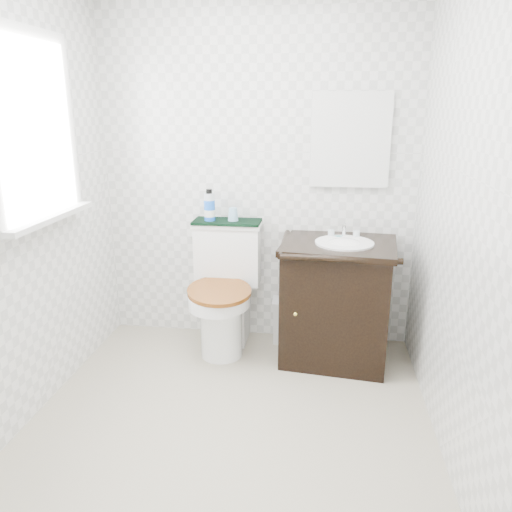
% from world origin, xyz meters
% --- Properties ---
extents(floor, '(2.40, 2.40, 0.00)m').
position_xyz_m(floor, '(0.00, 0.00, 0.00)').
color(floor, '#A69B86').
rests_on(floor, ground).
extents(wall_back, '(2.40, 0.00, 2.40)m').
position_xyz_m(wall_back, '(0.00, 1.20, 1.20)').
color(wall_back, white).
rests_on(wall_back, ground).
extents(wall_front, '(2.40, 0.00, 2.40)m').
position_xyz_m(wall_front, '(0.00, -1.20, 1.20)').
color(wall_front, white).
rests_on(wall_front, ground).
extents(wall_left, '(0.00, 2.40, 2.40)m').
position_xyz_m(wall_left, '(-1.10, 0.00, 1.20)').
color(wall_left, white).
rests_on(wall_left, ground).
extents(wall_right, '(0.00, 2.40, 2.40)m').
position_xyz_m(wall_right, '(1.10, 0.00, 1.20)').
color(wall_right, white).
rests_on(wall_right, ground).
extents(window, '(0.02, 0.70, 0.90)m').
position_xyz_m(window, '(-1.07, 0.25, 1.55)').
color(window, white).
rests_on(window, wall_left).
extents(mirror, '(0.50, 0.02, 0.60)m').
position_xyz_m(mirror, '(0.63, 1.18, 1.45)').
color(mirror, silver).
rests_on(mirror, wall_back).
extents(toilet, '(0.52, 0.69, 0.88)m').
position_xyz_m(toilet, '(-0.20, 0.96, 0.38)').
color(toilet, white).
rests_on(toilet, floor).
extents(vanity, '(0.78, 0.69, 0.92)m').
position_xyz_m(vanity, '(0.58, 0.90, 0.43)').
color(vanity, black).
rests_on(vanity, floor).
extents(trash_bin, '(0.23, 0.19, 0.32)m').
position_xyz_m(trash_bin, '(0.24, 1.10, 0.16)').
color(trash_bin, silver).
rests_on(trash_bin, floor).
extents(towel, '(0.47, 0.22, 0.02)m').
position_xyz_m(towel, '(-0.20, 1.09, 0.89)').
color(towel, black).
rests_on(towel, toilet).
extents(mouthwash_bottle, '(0.08, 0.08, 0.22)m').
position_xyz_m(mouthwash_bottle, '(-0.32, 1.07, 1.00)').
color(mouthwash_bottle, blue).
rests_on(mouthwash_bottle, towel).
extents(cup, '(0.07, 0.07, 0.09)m').
position_xyz_m(cup, '(-0.15, 1.09, 0.95)').
color(cup, '#85BADA').
rests_on(cup, towel).
extents(soap_bar, '(0.07, 0.04, 0.02)m').
position_xyz_m(soap_bar, '(0.57, 1.02, 0.83)').
color(soap_bar, '#187676').
rests_on(soap_bar, vanity).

